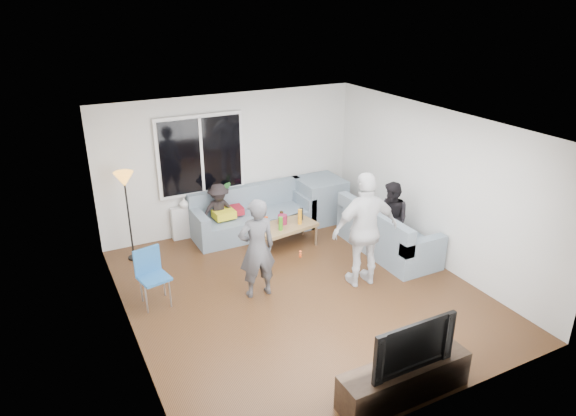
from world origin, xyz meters
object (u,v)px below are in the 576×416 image
side_chair (154,279)px  television (408,342)px  player_right (365,230)px  sofa_right_section (388,229)px  coffee_table (285,235)px  player_left (257,248)px  tv_console (404,380)px  spectator_right (392,219)px  floor_lamp (129,217)px  spectator_back (219,212)px  sofa_back_section (253,212)px

side_chair → television: 3.77m
side_chair → player_right: 3.21m
sofa_right_section → television: (-2.04, -2.99, 0.32)m
coffee_table → player_left: (-1.12, -1.30, 0.58)m
sofa_right_section → player_right: (-1.02, -0.70, 0.49)m
television → sofa_right_section: bearing=55.7°
sofa_right_section → tv_console: (-2.04, -2.99, -0.20)m
player_right → spectator_right: size_ratio=1.41×
player_left → sofa_right_section: bearing=-171.4°
television → side_chair: bearing=122.8°
floor_lamp → spectator_back: size_ratio=1.44×
spectator_back → side_chair: bearing=-133.3°
sofa_back_section → sofa_right_section: same height
player_right → television: (-1.02, -2.29, -0.17)m
spectator_right → spectator_back: (-2.46, 1.88, -0.11)m
sofa_right_section → coffee_table: sofa_right_section is taller
television → sofa_back_section: bearing=87.2°
sofa_back_section → television: television is taller
spectator_right → tv_console: (-2.04, -2.92, -0.43)m
sofa_back_section → player_right: (0.79, -2.48, 0.49)m
floor_lamp → television: size_ratio=1.48×
coffee_table → tv_console: 4.05m
tv_console → floor_lamp: bearing=113.1°
side_chair → floor_lamp: 1.64m
sofa_right_section → player_right: size_ratio=1.09×
player_right → tv_console: (-1.02, -2.29, -0.70)m
sofa_right_section → coffee_table: 1.84m
sofa_right_section → floor_lamp: size_ratio=1.28×
player_right → spectator_right: bearing=-140.5°
sofa_right_section → player_left: bearing=95.8°
spectator_right → tv_console: spectator_right is taller
sofa_back_section → side_chair: (-2.26, -1.61, 0.01)m
coffee_table → spectator_back: 1.28m
player_left → tv_console: bearing=105.0°
sofa_back_section → television: bearing=-92.8°
floor_lamp → player_left: size_ratio=1.00×
spectator_right → television: 3.57m
sofa_back_section → television: 4.79m
sofa_right_section → coffee_table: bearing=55.6°
sofa_right_section → tv_console: sofa_right_section is taller
side_chair → spectator_right: 4.08m
spectator_back → coffee_table: bearing=-38.1°
sofa_right_section → coffee_table: size_ratio=1.82×
side_chair → spectator_right: bearing=-15.3°
tv_console → television: television is taller
spectator_back → tv_console: 4.83m
spectator_right → tv_console: size_ratio=0.81×
floor_lamp → player_right: bearing=-39.0°
spectator_back → sofa_right_section: bearing=-35.3°
sofa_back_section → side_chair: side_chair is taller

